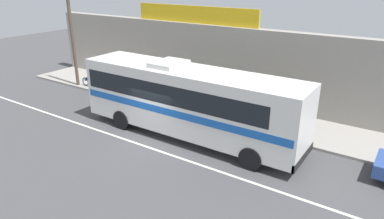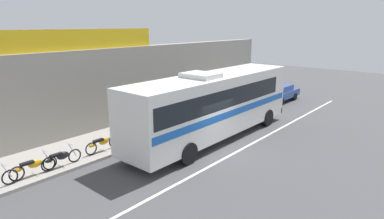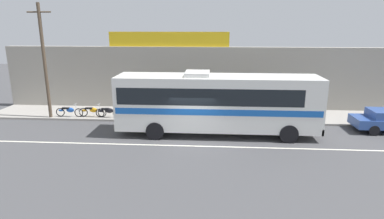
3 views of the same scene
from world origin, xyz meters
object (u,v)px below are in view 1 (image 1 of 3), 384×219
intercity_bus (187,98)px  motorcycle_red (91,81)px  motorcycle_green (145,93)px  pedestrian_by_curb (177,85)px  pedestrian_far_right (303,108)px  utility_pole (72,31)px  motorcycle_black (108,85)px  motorcycle_orange (119,88)px  pedestrian_far_left (247,101)px

intercity_bus → motorcycle_red: 10.67m
motorcycle_green → pedestrian_by_curb: pedestrian_by_curb is taller
pedestrian_by_curb → motorcycle_red: bearing=-168.4°
pedestrian_far_right → pedestrian_by_curb: pedestrian_by_curb is taller
intercity_bus → utility_pole: 11.93m
motorcycle_black → pedestrian_by_curb: 5.27m
motorcycle_orange → motorcycle_green: 2.21m
utility_pole → motorcycle_orange: utility_pole is taller
motorcycle_orange → pedestrian_far_right: 12.07m
motorcycle_green → pedestrian_by_curb: (1.70, 1.20, 0.57)m
motorcycle_orange → motorcycle_black: (-1.17, 0.08, 0.00)m
utility_pole → motorcycle_red: (1.26, 0.18, -3.54)m
utility_pole → motorcycle_green: utility_pole is taller
motorcycle_red → pedestrian_far_left: pedestrian_far_left is taller
utility_pole → motorcycle_red: size_ratio=3.93×
motorcycle_black → pedestrian_far_left: pedestrian_far_left is taller
intercity_bus → pedestrian_far_right: bearing=44.9°
motorcycle_orange → pedestrian_far_left: size_ratio=1.13×
motorcycle_green → motorcycle_black: same height
motorcycle_green → motorcycle_red: (-5.00, -0.17, 0.00)m
intercity_bus → motorcycle_black: 9.15m
intercity_bus → pedestrian_far_right: size_ratio=7.16×
pedestrian_far_right → pedestrian_far_left: 3.05m
motorcycle_red → motorcycle_black: (1.63, 0.09, 0.00)m
intercity_bus → pedestrian_far_right: (4.47, 4.46, -0.97)m
motorcycle_black → motorcycle_red: bearing=-176.7°
utility_pole → motorcycle_green: size_ratio=3.95×
motorcycle_red → motorcycle_green: bearing=2.0°
utility_pole → pedestrian_by_curb: 8.64m
pedestrian_far_left → pedestrian_far_right: bearing=11.3°
motorcycle_green → pedestrian_far_right: size_ratio=1.18×
pedestrian_far_left → pedestrian_by_curb: pedestrian_by_curb is taller
motorcycle_red → pedestrian_by_curb: (6.71, 1.37, 0.57)m
utility_pole → pedestrian_far_right: size_ratio=4.65×
pedestrian_far_right → intercity_bus: bearing=-135.1°
motorcycle_red → pedestrian_far_left: (11.73, 1.26, 0.51)m
motorcycle_orange → intercity_bus: bearing=-19.4°
utility_pole → pedestrian_by_curb: (7.97, 1.56, -2.97)m
utility_pole → pedestrian_by_curb: utility_pole is taller
intercity_bus → motorcycle_black: intercity_bus is taller
motorcycle_orange → pedestrian_by_curb: pedestrian_by_curb is taller
intercity_bus → pedestrian_far_left: 4.25m
motorcycle_orange → pedestrian_far_right: size_ratio=1.11×
motorcycle_orange → motorcycle_black: 1.17m
utility_pole → motorcycle_red: bearing=8.3°
motorcycle_orange → pedestrian_far_right: pedestrian_far_right is taller
pedestrian_far_left → pedestrian_by_curb: size_ratio=0.95×
pedestrian_far_right → motorcycle_green: bearing=-170.2°
motorcycle_black → pedestrian_far_right: (13.09, 1.76, 0.53)m
motorcycle_green → utility_pole: bearing=-176.8°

